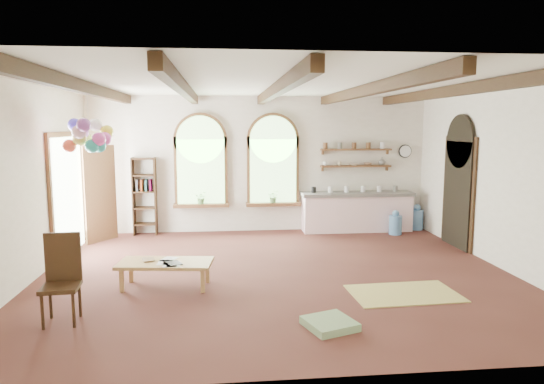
{
  "coord_description": "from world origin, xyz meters",
  "views": [
    {
      "loc": [
        -0.91,
        -8.0,
        2.52
      ],
      "look_at": [
        -0.02,
        0.6,
        1.33
      ],
      "focal_mm": 32.0,
      "sensor_mm": 36.0,
      "label": 1
    }
  ],
  "objects": [
    {
      "name": "floor",
      "position": [
        0.0,
        0.0,
        0.0
      ],
      "size": [
        8.0,
        8.0,
        0.0
      ],
      "primitive_type": "plane",
      "color": "#532922",
      "rests_on": "ground"
    },
    {
      "name": "ceiling_beams",
      "position": [
        0.0,
        0.0,
        3.1
      ],
      "size": [
        6.2,
        6.8,
        0.18
      ],
      "primitive_type": null,
      "color": "#362411",
      "rests_on": "ceiling"
    },
    {
      "name": "window_left",
      "position": [
        -1.4,
        3.43,
        1.63
      ],
      "size": [
        1.3,
        0.28,
        2.2
      ],
      "color": "brown",
      "rests_on": "floor"
    },
    {
      "name": "window_right",
      "position": [
        0.3,
        3.43,
        1.63
      ],
      "size": [
        1.3,
        0.28,
        2.2
      ],
      "color": "brown",
      "rests_on": "floor"
    },
    {
      "name": "left_doorway",
      "position": [
        -3.95,
        1.8,
        1.15
      ],
      "size": [
        0.1,
        1.9,
        2.5
      ],
      "primitive_type": "cube",
      "color": "brown",
      "rests_on": "floor"
    },
    {
      "name": "right_doorway",
      "position": [
        3.95,
        1.5,
        1.1
      ],
      "size": [
        0.1,
        1.3,
        2.4
      ],
      "primitive_type": "cube",
      "color": "black",
      "rests_on": "floor"
    },
    {
      "name": "kitchen_counter",
      "position": [
        2.3,
        3.2,
        0.48
      ],
      "size": [
        2.68,
        0.62,
        0.94
      ],
      "color": "white",
      "rests_on": "floor"
    },
    {
      "name": "wall_shelf_lower",
      "position": [
        2.3,
        3.38,
        1.55
      ],
      "size": [
        1.7,
        0.24,
        0.04
      ],
      "primitive_type": "cube",
      "color": "brown",
      "rests_on": "wall_back"
    },
    {
      "name": "wall_shelf_upper",
      "position": [
        2.3,
        3.38,
        1.95
      ],
      "size": [
        1.7,
        0.24,
        0.04
      ],
      "primitive_type": "cube",
      "color": "brown",
      "rests_on": "wall_back"
    },
    {
      "name": "wall_clock",
      "position": [
        3.55,
        3.45,
        1.9
      ],
      "size": [
        0.32,
        0.04,
        0.32
      ],
      "primitive_type": "cylinder",
      "rotation": [
        1.57,
        0.0,
        0.0
      ],
      "color": "black",
      "rests_on": "wall_back"
    },
    {
      "name": "bookshelf",
      "position": [
        -2.7,
        3.32,
        0.9
      ],
      "size": [
        0.53,
        0.32,
        1.8
      ],
      "color": "#362411",
      "rests_on": "floor"
    },
    {
      "name": "coffee_table",
      "position": [
        -1.81,
        -0.52,
        0.36
      ],
      "size": [
        1.51,
        0.83,
        0.41
      ],
      "color": "tan",
      "rests_on": "floor"
    },
    {
      "name": "side_chair",
      "position": [
        -2.98,
        -1.77,
        0.33
      ],
      "size": [
        0.48,
        0.48,
        1.14
      ],
      "color": "#362411",
      "rests_on": "floor"
    },
    {
      "name": "floor_mat",
      "position": [
        1.8,
        -1.21,
        0.01
      ],
      "size": [
        1.65,
        1.06,
        0.02
      ],
      "primitive_type": "cube",
      "rotation": [
        0.0,
        0.0,
        0.05
      ],
      "color": "tan",
      "rests_on": "floor"
    },
    {
      "name": "floor_cushion",
      "position": [
        0.41,
        -2.3,
        0.05
      ],
      "size": [
        0.72,
        0.72,
        0.1
      ],
      "primitive_type": "cube",
      "rotation": [
        0.0,
        0.0,
        0.34
      ],
      "color": "gray",
      "rests_on": "floor"
    },
    {
      "name": "water_jug_a",
      "position": [
        3.1,
        2.73,
        0.25
      ],
      "size": [
        0.3,
        0.3,
        0.57
      ],
      "color": "#588ABD",
      "rests_on": "floor"
    },
    {
      "name": "water_jug_b",
      "position": [
        3.8,
        3.2,
        0.27
      ],
      "size": [
        0.32,
        0.32,
        0.63
      ],
      "color": "#588ABD",
      "rests_on": "floor"
    },
    {
      "name": "balloon_cluster",
      "position": [
        -3.22,
        0.8,
        2.33
      ],
      "size": [
        0.81,
        0.86,
        1.15
      ],
      "color": "silver",
      "rests_on": "floor"
    },
    {
      "name": "table_book",
      "position": [
        -2.17,
        -0.44,
        0.42
      ],
      "size": [
        0.24,
        0.29,
        0.02
      ],
      "primitive_type": "imported",
      "rotation": [
        0.0,
        0.0,
        0.28
      ],
      "color": "olive",
      "rests_on": "coffee_table"
    },
    {
      "name": "tablet",
      "position": [
        -1.66,
        -0.64,
        0.42
      ],
      "size": [
        0.29,
        0.33,
        0.01
      ],
      "primitive_type": "cube",
      "rotation": [
        0.0,
        0.0,
        0.43
      ],
      "color": "black",
      "rests_on": "coffee_table"
    },
    {
      "name": "potted_plant_left",
      "position": [
        -1.4,
        3.32,
        0.85
      ],
      "size": [
        0.27,
        0.23,
        0.3
      ],
      "primitive_type": "imported",
      "color": "#598C4C",
      "rests_on": "window_left"
    },
    {
      "name": "potted_plant_right",
      "position": [
        0.3,
        3.32,
        0.85
      ],
      "size": [
        0.27,
        0.23,
        0.3
      ],
      "primitive_type": "imported",
      "color": "#598C4C",
      "rests_on": "window_right"
    },
    {
      "name": "shelf_cup_a",
      "position": [
        1.55,
        3.38,
        1.62
      ],
      "size": [
        0.12,
        0.1,
        0.1
      ],
      "primitive_type": "imported",
      "color": "white",
      "rests_on": "wall_shelf_lower"
    },
    {
      "name": "shelf_cup_b",
      "position": [
        1.9,
        3.38,
        1.62
      ],
      "size": [
        0.1,
        0.1,
        0.09
      ],
      "primitive_type": "imported",
      "color": "beige",
      "rests_on": "wall_shelf_lower"
    },
    {
      "name": "shelf_bowl_a",
      "position": [
        2.25,
        3.38,
        1.6
      ],
      "size": [
        0.22,
        0.22,
        0.05
      ],
      "primitive_type": "imported",
      "color": "beige",
      "rests_on": "wall_shelf_lower"
    },
    {
      "name": "shelf_bowl_b",
      "position": [
        2.6,
        3.38,
        1.6
      ],
      "size": [
        0.2,
        0.2,
        0.06
      ],
      "primitive_type": "imported",
      "color": "#8C664C",
      "rests_on": "wall_shelf_lower"
    },
    {
      "name": "shelf_vase",
      "position": [
        2.95,
        3.38,
        1.67
      ],
      "size": [
        0.18,
        0.18,
        0.19
      ],
      "primitive_type": "imported",
      "color": "slate",
      "rests_on": "wall_shelf_lower"
    }
  ]
}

